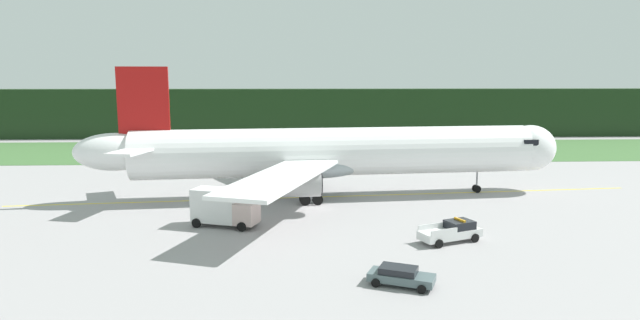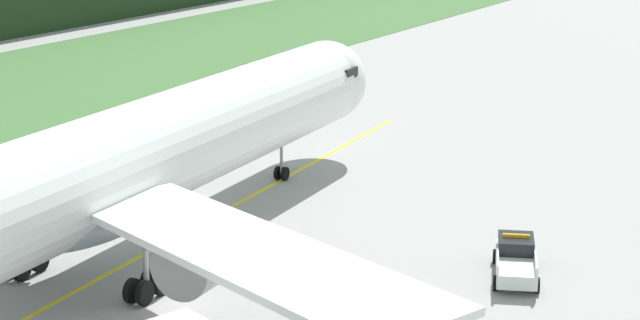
# 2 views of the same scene
# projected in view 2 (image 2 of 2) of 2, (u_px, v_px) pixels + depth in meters

# --- Properties ---
(ground) EXTENTS (320.00, 320.00, 0.00)m
(ground) POSITION_uv_depth(u_px,v_px,m) (175.00, 303.00, 52.43)
(ground) COLOR #9A9698
(taxiway_centerline_main) EXTENTS (74.01, 6.80, 0.01)m
(taxiway_centerline_main) POSITION_uv_depth(u_px,v_px,m) (125.00, 265.00, 57.34)
(taxiway_centerline_main) COLOR yellow
(taxiway_centerline_main) RESTS_ON ground
(airliner) EXTENTS (57.04, 43.62, 15.21)m
(airliner) POSITION_uv_depth(u_px,v_px,m) (114.00, 170.00, 55.52)
(airliner) COLOR white
(airliner) RESTS_ON ground
(ops_pickup_truck) EXTENTS (5.92, 3.91, 1.94)m
(ops_pickup_truck) POSITION_uv_depth(u_px,v_px,m) (516.00, 259.00, 55.62)
(ops_pickup_truck) COLOR silver
(ops_pickup_truck) RESTS_ON ground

